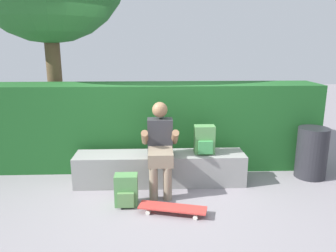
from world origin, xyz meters
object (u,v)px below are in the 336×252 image
(person_skater, at_px, (160,145))
(backpack_on_ground, at_px, (126,191))
(bench_main, at_px, (160,168))
(backpack_on_bench, at_px, (204,140))
(skateboard_near_person, at_px, (173,208))
(trash_bin, at_px, (312,153))

(person_skater, xyz_separation_m, backpack_on_ground, (-0.43, -0.44, -0.45))
(bench_main, relative_size, backpack_on_bench, 5.99)
(skateboard_near_person, distance_m, trash_bin, 2.38)
(bench_main, height_order, person_skater, person_skater)
(bench_main, height_order, trash_bin, trash_bin)
(bench_main, relative_size, person_skater, 2.01)
(backpack_on_bench, bearing_deg, trash_bin, 5.01)
(trash_bin, bearing_deg, backpack_on_ground, -163.59)
(bench_main, bearing_deg, backpack_on_ground, -123.13)
(backpack_on_bench, height_order, trash_bin, backpack_on_bench)
(trash_bin, bearing_deg, skateboard_near_person, -154.11)
(skateboard_near_person, relative_size, backpack_on_ground, 2.06)
(person_skater, bearing_deg, backpack_on_ground, -133.84)
(backpack_on_bench, bearing_deg, bench_main, 179.14)
(backpack_on_ground, bearing_deg, backpack_on_bench, 31.57)
(bench_main, distance_m, trash_bin, 2.27)
(bench_main, xyz_separation_m, trash_bin, (2.26, 0.13, 0.16))
(bench_main, relative_size, trash_bin, 3.16)
(person_skater, xyz_separation_m, backpack_on_bench, (0.63, 0.20, -0.01))
(skateboard_near_person, distance_m, backpack_on_ground, 0.62)
(skateboard_near_person, distance_m, backpack_on_bench, 1.16)
(bench_main, height_order, backpack_on_ground, bench_main)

